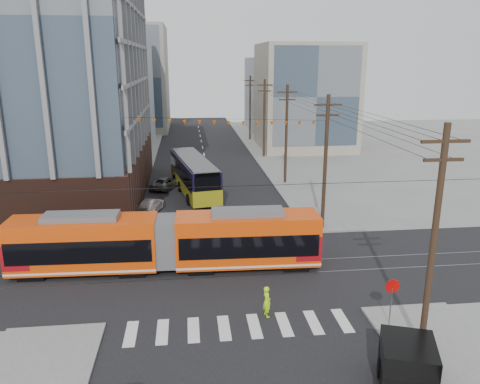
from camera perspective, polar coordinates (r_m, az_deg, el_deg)
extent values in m
plane|color=slate|center=(28.15, -0.78, -12.94)|extent=(160.00, 160.00, 0.00)
cube|color=#8C99A5|center=(78.08, -17.63, 11.74)|extent=(18.00, 16.00, 18.00)
cube|color=gray|center=(75.08, 7.88, 11.42)|extent=(14.00, 14.00, 16.00)
cube|color=gray|center=(97.33, -13.70, 13.27)|extent=(16.00, 18.00, 20.00)
cube|color=#8C99A5|center=(95.02, 6.05, 11.76)|extent=(16.00, 16.00, 14.00)
cylinder|color=black|center=(22.99, 22.49, -5.92)|extent=(0.30, 0.30, 11.00)
cylinder|color=black|center=(81.70, 1.23, 10.14)|extent=(0.30, 0.30, 11.00)
imported|color=gray|center=(38.22, -10.57, -3.89)|extent=(3.50, 5.37, 1.67)
imported|color=#B9ABAB|center=(43.92, -10.86, -1.59)|extent=(2.77, 4.62, 1.25)
imported|color=#5E5F62|center=(51.64, -9.11, 1.13)|extent=(3.64, 5.05, 1.28)
imported|color=#BDF914|center=(26.14, 3.29, -13.17)|extent=(0.58, 0.74, 1.77)
cube|color=gray|center=(40.59, 9.20, -3.31)|extent=(1.64, 4.01, 0.78)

